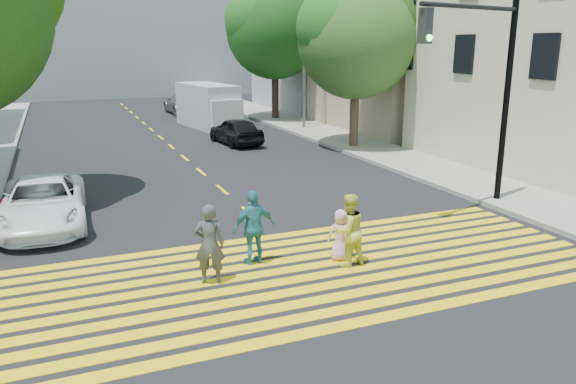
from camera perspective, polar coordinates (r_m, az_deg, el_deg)
ground at (r=11.67m, az=5.72°, el=-10.21°), size 120.00×120.00×0.00m
sidewalk_right at (r=28.24m, az=6.69°, el=4.92°), size 3.00×60.00×0.15m
crosswalk at (r=12.71m, az=3.00°, el=-7.95°), size 13.40×5.30×0.01m
lane_line at (r=32.56m, az=-13.29°, el=5.83°), size 0.12×34.40×0.01m
building_right_tan at (r=34.67m, az=13.37°, el=14.66°), size 10.00×10.00×10.00m
building_right_grey at (r=44.11m, az=4.79°, el=14.98°), size 10.00×10.00×10.00m
backdrop_block at (r=57.51m, az=-18.04°, el=15.31°), size 30.00×8.00×12.00m
tree_right_near at (r=26.91m, az=7.12°, el=15.72°), size 6.76×6.43×7.92m
tree_right_far at (r=37.01m, az=-1.23°, el=16.64°), size 7.19×6.68×8.94m
pedestrian_man at (r=11.88m, az=-7.99°, el=-5.27°), size 0.73×0.59×1.74m
pedestrian_woman at (r=12.78m, az=6.15°, el=-3.87°), size 0.92×0.77×1.69m
pedestrian_child at (r=13.15m, az=5.36°, el=-4.37°), size 0.68×0.53×1.22m
pedestrian_extra at (r=12.80m, az=-3.47°, el=-3.62°), size 1.06×0.52×1.75m
white_sedan at (r=16.87m, az=-23.65°, el=-1.05°), size 2.41×4.86×1.33m
dark_car_near at (r=28.31m, az=-5.33°, el=6.21°), size 2.02×4.10×1.34m
silver_car at (r=41.03m, az=-10.55°, el=8.82°), size 2.21×5.14×1.48m
dark_car_parked at (r=38.24m, az=-6.89°, el=8.42°), size 1.84×4.16×1.33m
white_van at (r=34.13m, az=-7.97°, el=8.53°), size 2.83×5.66×2.55m
traffic_signal at (r=17.48m, az=19.51°, el=11.27°), size 4.19×1.38×6.30m
street_lamp at (r=32.66m, az=1.34°, el=16.39°), size 2.27×0.32×10.04m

